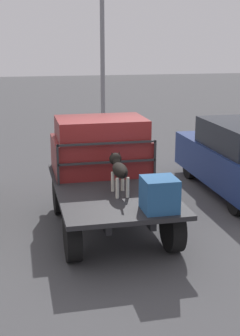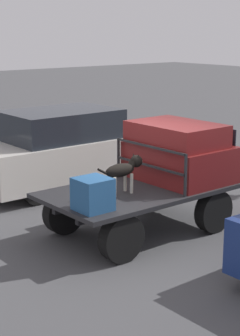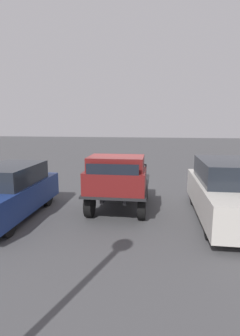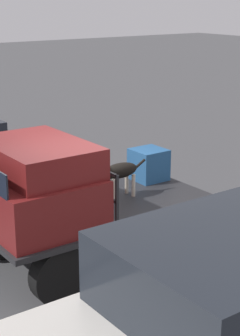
# 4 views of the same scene
# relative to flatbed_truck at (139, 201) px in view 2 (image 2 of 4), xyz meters

# --- Properties ---
(ground_plane) EXTENTS (80.00, 80.00, 0.00)m
(ground_plane) POSITION_rel_flatbed_truck_xyz_m (0.00, 0.00, -0.63)
(ground_plane) COLOR #474749
(flatbed_truck) EXTENTS (3.66, 2.05, 0.88)m
(flatbed_truck) POSITION_rel_flatbed_truck_xyz_m (0.00, 0.00, 0.00)
(flatbed_truck) COLOR black
(flatbed_truck) RESTS_ON ground
(truck_cab) EXTENTS (1.45, 1.93, 1.14)m
(truck_cab) POSITION_rel_flatbed_truck_xyz_m (1.02, 0.00, 0.80)
(truck_cab) COLOR maroon
(truck_cab) RESTS_ON flatbed_truck
(truck_headboard) EXTENTS (0.04, 1.93, 0.78)m
(truck_headboard) POSITION_rel_flatbed_truck_xyz_m (0.26, 0.00, 0.78)
(truck_headboard) COLOR #232326
(truck_headboard) RESTS_ON flatbed_truck
(dog) EXTENTS (1.05, 0.24, 0.70)m
(dog) POSITION_rel_flatbed_truck_xyz_m (-0.42, -0.07, 0.70)
(dog) COLOR beige
(dog) RESTS_ON flatbed_truck
(cargo_crate) EXTENTS (0.54, 0.54, 0.54)m
(cargo_crate) POSITION_rel_flatbed_truck_xyz_m (-1.46, -0.51, 0.53)
(cargo_crate) COLOR #235184
(cargo_crate) RESTS_ON flatbed_truck
(parked_pickup_far) EXTENTS (4.82, 2.01, 1.91)m
(parked_pickup_far) POSITION_rel_flatbed_truck_xyz_m (0.80, 3.61, 0.31)
(parked_pickup_far) COLOR black
(parked_pickup_far) RESTS_ON ground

